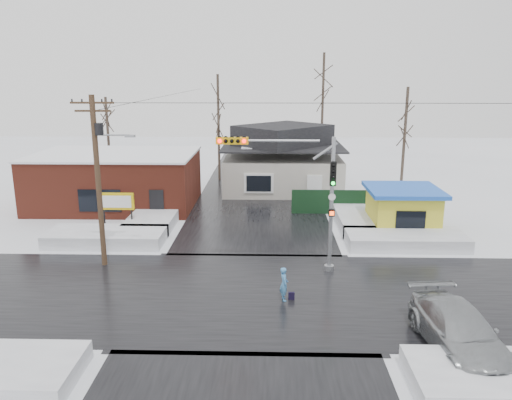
{
  "coord_description": "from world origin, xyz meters",
  "views": [
    {
      "loc": [
        0.84,
        -21.48,
        9.97
      ],
      "look_at": [
        0.1,
        6.12,
        3.0
      ],
      "focal_mm": 35.0,
      "sensor_mm": 36.0,
      "label": 1
    }
  ],
  "objects_px": {
    "kiosk": "(402,209)",
    "pedestrian": "(284,284)",
    "utility_pole": "(99,172)",
    "traffic_signal": "(301,186)",
    "marquee_sign": "(117,202)",
    "car": "(459,331)"
  },
  "relations": [
    {
      "from": "traffic_signal",
      "to": "utility_pole",
      "type": "bearing_deg",
      "value": 177.05
    },
    {
      "from": "kiosk",
      "to": "pedestrian",
      "type": "xyz_separation_m",
      "value": [
        -7.96,
        -10.59,
        -0.68
      ]
    },
    {
      "from": "pedestrian",
      "to": "car",
      "type": "height_order",
      "value": "car"
    },
    {
      "from": "utility_pole",
      "to": "pedestrian",
      "type": "xyz_separation_m",
      "value": [
        9.47,
        -4.09,
        -4.33
      ]
    },
    {
      "from": "utility_pole",
      "to": "kiosk",
      "type": "bearing_deg",
      "value": 20.44
    },
    {
      "from": "kiosk",
      "to": "car",
      "type": "xyz_separation_m",
      "value": [
        -1.64,
        -14.72,
        -0.65
      ]
    },
    {
      "from": "marquee_sign",
      "to": "kiosk",
      "type": "bearing_deg",
      "value": 1.55
    },
    {
      "from": "marquee_sign",
      "to": "car",
      "type": "bearing_deg",
      "value": -40.15
    },
    {
      "from": "marquee_sign",
      "to": "car",
      "type": "xyz_separation_m",
      "value": [
        16.86,
        -14.22,
        -1.1
      ]
    },
    {
      "from": "marquee_sign",
      "to": "pedestrian",
      "type": "xyz_separation_m",
      "value": [
        10.54,
        -10.09,
        -1.14
      ]
    },
    {
      "from": "car",
      "to": "traffic_signal",
      "type": "bearing_deg",
      "value": 119.7
    },
    {
      "from": "traffic_signal",
      "to": "utility_pole",
      "type": "distance_m",
      "value": 10.39
    },
    {
      "from": "kiosk",
      "to": "pedestrian",
      "type": "distance_m",
      "value": 13.26
    },
    {
      "from": "kiosk",
      "to": "car",
      "type": "relative_size",
      "value": 0.82
    },
    {
      "from": "utility_pole",
      "to": "kiosk",
      "type": "distance_m",
      "value": 18.95
    },
    {
      "from": "utility_pole",
      "to": "pedestrian",
      "type": "distance_m",
      "value": 11.19
    },
    {
      "from": "traffic_signal",
      "to": "utility_pole",
      "type": "height_order",
      "value": "utility_pole"
    },
    {
      "from": "utility_pole",
      "to": "marquee_sign",
      "type": "distance_m",
      "value": 6.87
    },
    {
      "from": "traffic_signal",
      "to": "kiosk",
      "type": "relative_size",
      "value": 1.52
    },
    {
      "from": "utility_pole",
      "to": "car",
      "type": "xyz_separation_m",
      "value": [
        15.79,
        -8.23,
        -4.3
      ]
    },
    {
      "from": "traffic_signal",
      "to": "marquee_sign",
      "type": "xyz_separation_m",
      "value": [
        -11.43,
        6.53,
        -2.62
      ]
    },
    {
      "from": "car",
      "to": "kiosk",
      "type": "bearing_deg",
      "value": 78.16
    }
  ]
}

